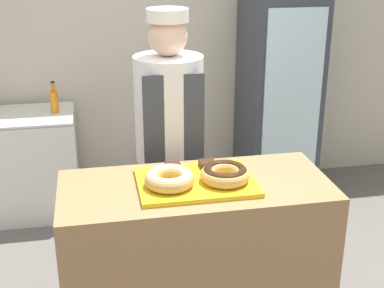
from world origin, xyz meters
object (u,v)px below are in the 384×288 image
(brownie_back_left, at_px, (173,166))
(bottle_orange, at_px, (54,101))
(baker_person, at_px, (170,147))
(chest_freezer, at_px, (14,165))
(donut_light_glaze, at_px, (169,178))
(donut_chocolate_glaze, at_px, (225,173))
(brownie_back_right, at_px, (207,164))
(beverage_fridge, at_px, (278,94))
(serving_tray, at_px, (196,182))

(brownie_back_left, distance_m, bottle_orange, 1.74)
(baker_person, distance_m, chest_freezer, 1.64)
(donut_light_glaze, xyz_separation_m, brownie_back_left, (0.05, 0.19, -0.03))
(donut_chocolate_glaze, xyz_separation_m, chest_freezer, (-1.28, 1.79, -0.61))
(brownie_back_right, bearing_deg, brownie_back_left, 180.00)
(baker_person, xyz_separation_m, chest_freezer, (-1.10, 1.10, -0.50))
(brownie_back_left, height_order, bottle_orange, bottle_orange)
(bottle_orange, bearing_deg, brownie_back_left, -66.77)
(donut_chocolate_glaze, distance_m, beverage_fridge, 2.01)
(serving_tray, height_order, chest_freezer, serving_tray)
(baker_person, bearing_deg, donut_chocolate_glaze, -75.75)
(serving_tray, xyz_separation_m, donut_light_glaze, (-0.14, -0.04, 0.05))
(baker_person, height_order, chest_freezer, baker_person)
(brownie_back_left, relative_size, beverage_fridge, 0.05)
(donut_light_glaze, relative_size, bottle_orange, 0.99)
(donut_chocolate_glaze, distance_m, chest_freezer, 2.28)
(beverage_fridge, distance_m, chest_freezer, 2.25)
(donut_light_glaze, relative_size, chest_freezer, 0.25)
(serving_tray, bearing_deg, beverage_fridge, 58.68)
(brownie_back_left, height_order, baker_person, baker_person)
(baker_person, relative_size, bottle_orange, 7.01)
(brownie_back_left, distance_m, brownie_back_right, 0.18)
(baker_person, bearing_deg, brownie_back_left, -96.63)
(donut_chocolate_glaze, bearing_deg, brownie_back_right, 103.93)
(donut_chocolate_glaze, distance_m, baker_person, 0.72)
(serving_tray, xyz_separation_m, donut_chocolate_glaze, (0.14, -0.04, 0.05))
(baker_person, bearing_deg, beverage_fridge, 45.00)
(beverage_fridge, distance_m, bottle_orange, 1.84)
(bottle_orange, bearing_deg, serving_tray, -66.02)
(donut_light_glaze, bearing_deg, donut_chocolate_glaze, 0.00)
(baker_person, relative_size, beverage_fridge, 0.98)
(serving_tray, relative_size, brownie_back_right, 7.21)
(donut_chocolate_glaze, bearing_deg, beverage_fridge, 62.74)
(beverage_fridge, bearing_deg, donut_light_glaze, -123.93)
(brownie_back_left, bearing_deg, serving_tray, -58.58)
(donut_light_glaze, relative_size, brownie_back_left, 3.05)
(brownie_back_right, relative_size, beverage_fridge, 0.05)
(donut_light_glaze, height_order, beverage_fridge, beverage_fridge)
(serving_tray, distance_m, bottle_orange, 1.92)
(donut_chocolate_glaze, xyz_separation_m, bottle_orange, (-0.92, 1.79, -0.09))
(serving_tray, bearing_deg, donut_chocolate_glaze, -16.93)
(donut_chocolate_glaze, distance_m, bottle_orange, 2.02)
(brownie_back_right, distance_m, baker_person, 0.52)
(donut_light_glaze, bearing_deg, baker_person, 81.29)
(serving_tray, xyz_separation_m, bottle_orange, (-0.78, 1.75, -0.04))
(brownie_back_right, distance_m, bottle_orange, 1.82)
(donut_chocolate_glaze, bearing_deg, serving_tray, 163.07)
(donut_chocolate_glaze, height_order, brownie_back_left, donut_chocolate_glaze)
(beverage_fridge, bearing_deg, serving_tray, -121.32)
(brownie_back_left, xyz_separation_m, chest_freezer, (-1.05, 1.60, -0.58))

